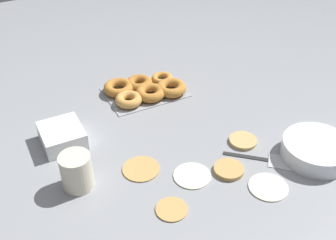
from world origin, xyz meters
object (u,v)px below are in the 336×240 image
pancake_3 (172,209)px  pancake_1 (141,168)px  spatula (278,161)px  donut_tray (145,89)px  container_stack (62,136)px  pancake_2 (268,186)px  paper_cup (76,171)px  pancake_0 (229,169)px  pancake_4 (243,141)px  batter_bowl (316,150)px  pancake_5 (192,175)px

pancake_3 → pancake_1: bearing=-87.1°
pancake_3 → spatula: size_ratio=0.40×
donut_tray → container_stack: (0.34, 0.14, 0.01)m
donut_tray → spatula: size_ratio=1.34×
pancake_2 → paper_cup: bearing=-28.1°
pancake_2 → pancake_3: bearing=-10.2°
pancake_0 → donut_tray: size_ratio=0.31×
pancake_4 → pancake_2: bearing=75.2°
pancake_0 → pancake_2: bearing=120.5°
pancake_3 → pancake_4: size_ratio=0.99×
donut_tray → paper_cup: 0.49m
pancake_2 → paper_cup: (0.46, -0.25, 0.05)m
pancake_1 → batter_bowl: (-0.48, 0.18, 0.02)m
pancake_0 → batter_bowl: batter_bowl is taller
pancake_4 → spatula: (-0.04, 0.12, -0.00)m
pancake_0 → donut_tray: donut_tray is taller
pancake_5 → container_stack: bearing=-47.6°
pancake_2 → container_stack: 0.63m
pancake_4 → spatula: 0.13m
pancake_2 → pancake_4: (-0.05, -0.19, 0.00)m
pancake_0 → pancake_2: 0.12m
pancake_5 → paper_cup: bearing=-20.9°
pancake_1 → pancake_5: size_ratio=1.01×
pancake_2 → pancake_4: 0.20m
pancake_4 → batter_bowl: bearing=135.0°
container_stack → spatula: bearing=145.3°
batter_bowl → paper_cup: (0.66, -0.21, 0.03)m
donut_tray → container_stack: 0.37m
pancake_3 → container_stack: container_stack is taller
batter_bowl → pancake_3: bearing=-1.1°
container_stack → donut_tray: bearing=-157.7°
pancake_1 → pancake_5: bearing=142.2°
pancake_2 → pancake_4: bearing=-104.8°
pancake_5 → pancake_0: bearing=164.2°
pancake_3 → batter_bowl: size_ratio=0.42×
pancake_0 → paper_cup: size_ratio=0.83×
pancake_1 → spatula: (-0.37, 0.15, -0.00)m
pancake_3 → container_stack: size_ratio=0.62×
donut_tray → batter_bowl: 0.62m
batter_bowl → spatula: bearing=-14.9°
pancake_3 → paper_cup: size_ratio=0.81×
spatula → pancake_2: bearing=-101.6°
pancake_1 → pancake_2: 0.36m
pancake_1 → pancake_5: 0.15m
pancake_5 → batter_bowl: size_ratio=0.53×
donut_tray → container_stack: bearing=22.3°
container_stack → paper_cup: paper_cup is taller
spatula → pancake_3: bearing=-136.0°
pancake_5 → spatula: bearing=166.2°
pancake_0 → pancake_1: pancake_0 is taller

